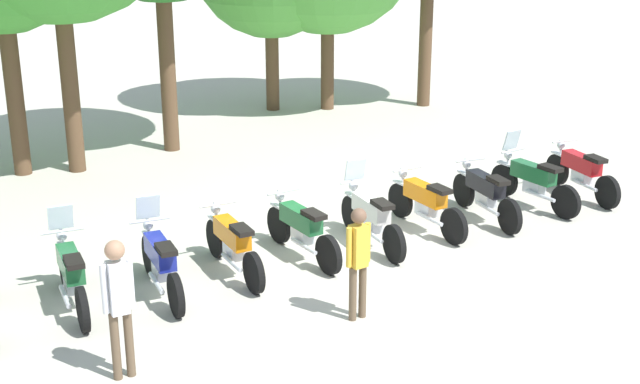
# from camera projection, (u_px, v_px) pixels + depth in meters

# --- Properties ---
(ground_plane) EXTENTS (80.00, 80.00, 0.00)m
(ground_plane) POSITION_uv_depth(u_px,v_px,m) (337.00, 251.00, 14.62)
(ground_plane) COLOR #BCB7A8
(motorcycle_1) EXTENTS (0.72, 2.17, 1.37)m
(motorcycle_1) POSITION_uv_depth(u_px,v_px,m) (71.00, 274.00, 12.49)
(motorcycle_1) COLOR black
(motorcycle_1) RESTS_ON ground_plane
(motorcycle_2) EXTENTS (0.72, 2.17, 1.37)m
(motorcycle_2) POSITION_uv_depth(u_px,v_px,m) (160.00, 261.00, 12.91)
(motorcycle_2) COLOR black
(motorcycle_2) RESTS_ON ground_plane
(motorcycle_3) EXTENTS (0.65, 2.19, 0.99)m
(motorcycle_3) POSITION_uv_depth(u_px,v_px,m) (233.00, 243.00, 13.61)
(motorcycle_3) COLOR black
(motorcycle_3) RESTS_ON ground_plane
(motorcycle_4) EXTENTS (0.62, 2.19, 0.99)m
(motorcycle_4) POSITION_uv_depth(u_px,v_px,m) (301.00, 228.00, 14.22)
(motorcycle_4) COLOR black
(motorcycle_4) RESTS_ON ground_plane
(motorcycle_5) EXTENTS (0.72, 2.17, 1.37)m
(motorcycle_5) POSITION_uv_depth(u_px,v_px,m) (371.00, 216.00, 14.70)
(motorcycle_5) COLOR black
(motorcycle_5) RESTS_ON ground_plane
(motorcycle_6) EXTENTS (0.62, 2.19, 0.99)m
(motorcycle_6) POSITION_uv_depth(u_px,v_px,m) (425.00, 203.00, 15.39)
(motorcycle_6) COLOR black
(motorcycle_6) RESTS_ON ground_plane
(motorcycle_7) EXTENTS (0.76, 2.16, 0.99)m
(motorcycle_7) POSITION_uv_depth(u_px,v_px,m) (485.00, 193.00, 15.89)
(motorcycle_7) COLOR black
(motorcycle_7) RESTS_ON ground_plane
(motorcycle_8) EXTENTS (0.62, 2.19, 1.37)m
(motorcycle_8) POSITION_uv_depth(u_px,v_px,m) (533.00, 180.00, 16.54)
(motorcycle_8) COLOR black
(motorcycle_8) RESTS_ON ground_plane
(motorcycle_9) EXTENTS (0.76, 2.16, 0.99)m
(motorcycle_9) POSITION_uv_depth(u_px,v_px,m) (581.00, 171.00, 17.12)
(motorcycle_9) COLOR black
(motorcycle_9) RESTS_ON ground_plane
(person_0) EXTENTS (0.40, 0.22, 1.65)m
(person_0) POSITION_uv_depth(u_px,v_px,m) (358.00, 255.00, 12.00)
(person_0) COLOR brown
(person_0) RESTS_ON ground_plane
(person_1) EXTENTS (0.41, 0.26, 1.82)m
(person_1) POSITION_uv_depth(u_px,v_px,m) (119.00, 298.00, 10.47)
(person_1) COLOR brown
(person_1) RESTS_ON ground_plane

